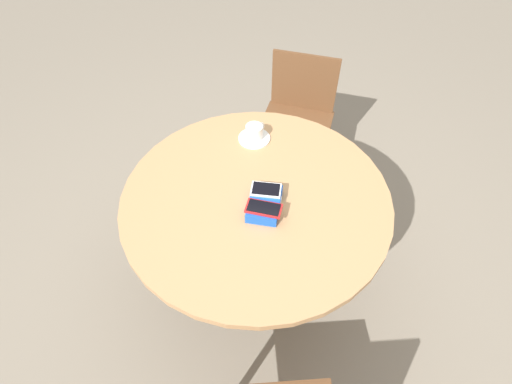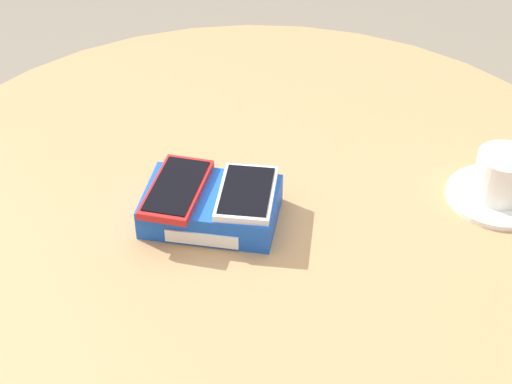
% 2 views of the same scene
% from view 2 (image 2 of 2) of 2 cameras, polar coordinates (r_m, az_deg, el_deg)
% --- Properties ---
extents(round_table, '(1.09, 1.09, 0.74)m').
position_cam_2_polar(round_table, '(1.27, 0.00, -4.74)').
color(round_table, '#2D2D2D').
rests_on(round_table, ground_plane).
extents(phone_box, '(0.18, 0.12, 0.04)m').
position_cam_2_polar(phone_box, '(1.16, -3.01, -0.97)').
color(phone_box, blue).
rests_on(phone_box, round_table).
extents(phone_red, '(0.08, 0.14, 0.01)m').
position_cam_2_polar(phone_red, '(1.15, -5.32, 0.23)').
color(phone_red, red).
rests_on(phone_red, phone_box).
extents(phone_white, '(0.08, 0.12, 0.01)m').
position_cam_2_polar(phone_white, '(1.14, -0.63, -0.07)').
color(phone_white, silver).
rests_on(phone_white, phone_box).
extents(saucer, '(0.15, 0.15, 0.01)m').
position_cam_2_polar(saucer, '(1.25, 15.84, -0.27)').
color(saucer, white).
rests_on(saucer, round_table).
extents(coffee_cup, '(0.10, 0.08, 0.07)m').
position_cam_2_polar(coffee_cup, '(1.23, 16.23, 1.08)').
color(coffee_cup, white).
rests_on(coffee_cup, saucer).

